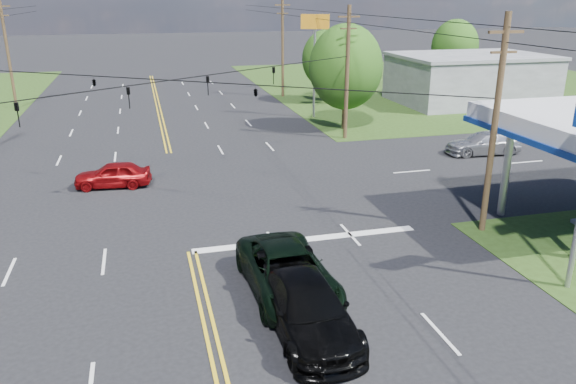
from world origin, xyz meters
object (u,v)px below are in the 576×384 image
object	(u,v)px
pickup_dkgreen	(288,272)
suv_black	(308,308)
pole_left_far	(8,52)
pole_right_far	(283,46)
tree_right_b	(327,59)
tree_right_a	(346,67)
pole_ne	(347,72)
tree_far_r	(455,46)
retail_ne	(469,80)
pole_se	(495,124)

from	to	relation	value
pickup_dkgreen	suv_black	xyz separation A→B (m)	(0.00, -2.45, -0.00)
pole_left_far	pole_right_far	distance (m)	26.00
tree_right_b	pickup_dkgreen	distance (m)	38.90
tree_right_a	suv_black	bearing A→B (deg)	-112.34
pole_ne	tree_far_r	xyz separation A→B (m)	(21.00, 21.00, -0.37)
tree_right_b	pole_ne	bearing A→B (deg)	-103.13
pole_right_far	tree_right_b	distance (m)	5.40
pole_ne	tree_far_r	distance (m)	29.70
retail_ne	pole_right_far	xyz separation A→B (m)	(-17.00, 8.00, 2.97)
tree_far_r	suv_black	distance (m)	54.58
pole_right_far	tree_right_a	bearing A→B (deg)	-86.42
pole_ne	tree_right_a	size ratio (longest dim) A/B	1.16
tree_right_a	tree_right_b	xyz separation A→B (m)	(2.50, 12.00, -0.65)
pickup_dkgreen	tree_right_a	bearing A→B (deg)	64.05
tree_right_b	retail_ne	bearing A→B (deg)	-16.50
tree_right_b	tree_far_r	distance (m)	18.50
retail_ne	pole_se	size ratio (longest dim) A/B	1.47
retail_ne	tree_right_a	distance (m)	18.09
pole_right_far	suv_black	world-z (taller)	pole_right_far
pole_right_far	pickup_dkgreen	distance (m)	41.77
pole_ne	tree_far_r	size ratio (longest dim) A/B	1.25
pole_left_far	tree_right_a	xyz separation A→B (m)	(27.00, -16.00, -0.30)
pole_left_far	tree_right_a	bearing A→B (deg)	-30.65
pole_left_far	pole_right_far	size ratio (longest dim) A/B	1.00
pole_left_far	suv_black	size ratio (longest dim) A/B	1.75
suv_black	pole_right_far	bearing A→B (deg)	75.93
tree_right_b	suv_black	bearing A→B (deg)	-109.20
pole_se	pole_right_far	distance (m)	37.00
retail_ne	pole_left_far	size ratio (longest dim) A/B	1.40
retail_ne	pole_ne	xyz separation A→B (m)	(-17.00, -11.00, 2.72)
retail_ne	pole_left_far	distance (m)	43.84
pole_right_far	pickup_dkgreen	world-z (taller)	pole_right_far
tree_right_a	tree_far_r	distance (m)	26.91
pole_se	tree_right_b	distance (m)	33.19
tree_right_b	pole_right_far	bearing A→B (deg)	131.19
pole_se	pole_ne	xyz separation A→B (m)	(0.00, 18.00, 0.00)
retail_ne	tree_right_b	xyz separation A→B (m)	(-13.50, 4.00, 2.02)
pole_se	pole_left_far	distance (m)	45.22
tree_right_a	tree_far_r	world-z (taller)	tree_right_a
pole_left_far	pickup_dkgreen	xyz separation A→B (m)	(16.00, -40.32, -4.33)
suv_black	retail_ne	bearing A→B (deg)	51.26
pole_se	pole_ne	bearing A→B (deg)	90.00
pole_right_far	tree_right_a	world-z (taller)	pole_right_far
pole_left_far	pickup_dkgreen	world-z (taller)	pole_left_far
tree_right_a	pole_ne	bearing A→B (deg)	-108.43
tree_far_r	pickup_dkgreen	xyz separation A→B (m)	(-31.00, -42.32, -3.71)
tree_far_r	suv_black	bearing A→B (deg)	-124.70
tree_far_r	pickup_dkgreen	distance (m)	52.59
pole_left_far	tree_right_b	xyz separation A→B (m)	(29.50, -4.00, -0.95)
pole_right_far	tree_right_a	distance (m)	16.03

